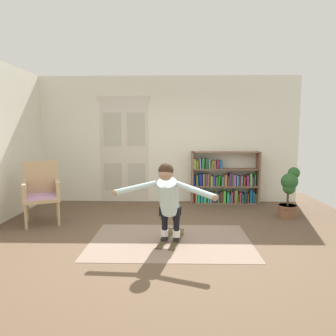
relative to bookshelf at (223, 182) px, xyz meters
name	(u,v)px	position (x,y,z in m)	size (l,w,h in m)	color
ground_plane	(164,239)	(-1.26, -2.39, -0.49)	(7.20, 7.20, 0.00)	brown
back_wall	(168,140)	(-1.26, 0.21, 0.96)	(6.00, 0.10, 2.90)	silver
double_door	(125,149)	(-2.27, 0.15, 0.74)	(1.22, 0.05, 2.45)	beige
rug	(171,241)	(-1.17, -2.47, -0.49)	(2.40, 1.57, 0.01)	#856E5E
bookshelf	(223,182)	(0.00, 0.00, 0.00)	(1.54, 0.30, 1.19)	brown
wicker_chair	(42,191)	(-3.50, -1.55, 0.09)	(0.79, 0.79, 1.10)	tan
potted_plant	(289,192)	(1.07, -1.16, 0.00)	(0.38, 0.42, 0.97)	brown
skis_pair	(171,239)	(-1.16, -2.44, -0.47)	(0.42, 0.80, 0.07)	#4B3D25
person_skier	(168,196)	(-1.20, -2.63, 0.23)	(1.44, 0.77, 1.14)	white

